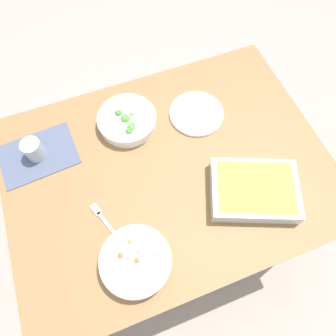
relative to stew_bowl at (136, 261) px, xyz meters
name	(u,v)px	position (x,y,z in m)	size (l,w,h in m)	color
ground_plane	(168,222)	(0.22, 0.28, -0.77)	(6.00, 6.00, 0.00)	#9E9389
dining_table	(168,178)	(0.22, 0.28, -0.12)	(1.20, 0.90, 0.74)	olive
placemat	(38,155)	(-0.23, 0.51, -0.03)	(0.28, 0.20, 0.00)	#4C5670
stew_bowl	(136,261)	(0.00, 0.00, 0.00)	(0.23, 0.23, 0.06)	white
broccoli_bowl	(127,120)	(0.14, 0.52, 0.00)	(0.23, 0.23, 0.07)	white
baking_dish	(254,190)	(0.46, 0.08, 0.00)	(0.36, 0.32, 0.06)	silver
drink_cup	(34,150)	(-0.23, 0.51, 0.01)	(0.07, 0.07, 0.08)	#B2BCC6
side_plate	(197,114)	(0.41, 0.47, -0.03)	(0.22, 0.22, 0.01)	silver
spoon_by_stew	(134,249)	(0.01, 0.04, -0.03)	(0.04, 0.18, 0.01)	silver
spoon_by_broccoli	(128,133)	(0.13, 0.48, -0.03)	(0.06, 0.17, 0.01)	silver
fork_on_table	(104,221)	(-0.06, 0.17, -0.03)	(0.07, 0.17, 0.01)	silver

